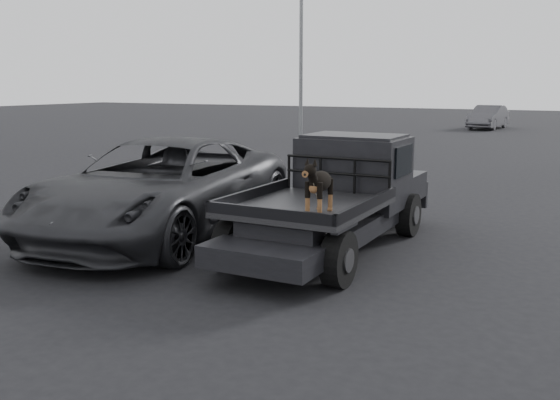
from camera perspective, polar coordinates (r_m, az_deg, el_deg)
The scene contains 7 objects.
ground at distance 8.15m, azimuth 0.72°, elevation -8.45°, with size 120.00×120.00×0.00m, color black.
flatbed_ute at distance 10.10m, azimuth 4.75°, elevation -2.00°, with size 2.00×5.40×0.92m, color black, non-canonical shape.
ute_cab at distance 10.82m, azimuth 6.80°, elevation 3.64°, with size 1.72×1.30×0.88m, color black, non-canonical shape.
headache_rack at distance 10.15m, azimuth 5.26°, elevation 2.27°, with size 1.80×0.08×0.55m, color black, non-canonical shape.
dog at distance 8.48m, azimuth 3.61°, elevation 1.29°, with size 0.32×0.60×0.74m, color black, non-canonical shape.
parked_suv at distance 11.21m, azimuth -10.82°, elevation 1.12°, with size 2.81×6.10×1.69m, color #29292D.
distant_car_a at distance 38.98m, azimuth 18.49°, elevation 7.20°, with size 1.46×4.18×1.38m, color #48474C.
Camera 1 is at (3.50, -6.86, 2.67)m, focal length 40.00 mm.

